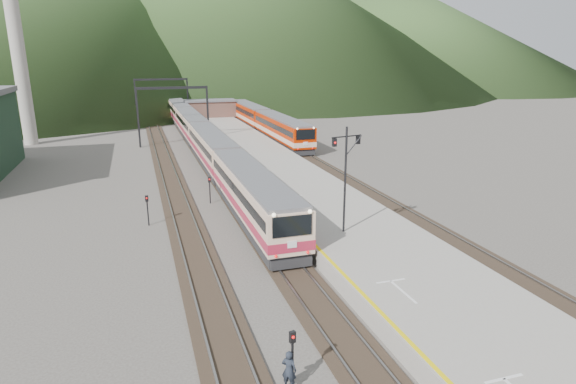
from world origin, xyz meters
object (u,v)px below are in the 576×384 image
object	(u,v)px
main_train	(200,136)
worker	(289,370)
signal_mast	(346,169)
second_train	(264,121)

from	to	relation	value
main_train	worker	size ratio (longest dim) A/B	48.85
signal_mast	worker	bearing A→B (deg)	-121.82
second_train	signal_mast	world-z (taller)	signal_mast
main_train	signal_mast	bearing A→B (deg)	-82.92
signal_mast	main_train	bearing A→B (deg)	97.08
main_train	worker	world-z (taller)	main_train
second_train	signal_mast	xyz separation A→B (m)	(-7.07, -46.98, 3.15)
second_train	signal_mast	distance (m)	47.61
main_train	second_train	size ratio (longest dim) A/B	1.96
main_train	second_train	bearing A→B (deg)	44.44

